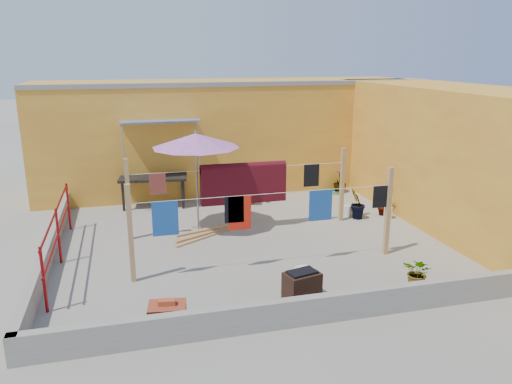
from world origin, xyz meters
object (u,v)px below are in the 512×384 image
Objects in this scene: patio_umbrella at (196,141)px; plant_back_a at (250,191)px; brazier at (302,286)px; white_basin at (305,271)px; brick_stack at (167,317)px; water_jug_a at (348,211)px; water_jug_b at (388,213)px; green_hose at (336,191)px; outdoor_table at (153,179)px.

patio_umbrella is 3.20× the size of plant_back_a.
white_basin is at bearing 67.19° from brazier.
brazier is (2.23, 0.37, 0.04)m from brick_stack.
brick_stack reaches higher than water_jug_a.
patio_umbrella is 4.28m from water_jug_a.
brick_stack is 1.39× the size of white_basin.
water_jug_b is at bearing 38.79° from white_basin.
patio_umbrella is at bearing -152.47° from green_hose.
white_basin is 1.39× the size of water_jug_a.
brick_stack is 6.92m from water_jug_b.
brick_stack is 0.94× the size of brazier.
outdoor_table is at bearing 108.47° from brazier.
brick_stack is 2.26m from brazier.
water_jug_a reaches higher than green_hose.
white_basin and green_hose have the same top height.
water_jug_a is 0.98m from water_jug_b.
green_hose is (4.41, 2.30, -2.06)m from patio_umbrella.
brazier is 4.71m from water_jug_a.
water_jug_b reaches higher than white_basin.
water_jug_b is (3.52, 3.47, -0.10)m from brazier.
water_jug_a is 0.61× the size of green_hose.
plant_back_a is at bearing 84.81° from brazier.
brazier is 1.49× the size of white_basin.
white_basin is 5.80m from green_hose.
outdoor_table is 5.95× the size of water_jug_a.
outdoor_table is at bearing 110.19° from patio_umbrella.
brick_stack is 6.56m from plant_back_a.
outdoor_table reaches higher than water_jug_b.
plant_back_a is (-2.73, -0.44, 0.33)m from green_hose.
water_jug_a is at bearing -38.43° from plant_back_a.
white_basin is 4.63m from plant_back_a.
brazier is (2.01, -6.03, -0.49)m from outdoor_table.
outdoor_table is 3.07× the size of brick_stack.
brazier is at bearing -118.27° from green_hose.
brazier is 6.85m from green_hose.
water_jug_a is (2.64, 3.90, -0.11)m from brazier.
water_jug_b is 0.45× the size of plant_back_a.
white_basin is 0.59× the size of plant_back_a.
patio_umbrella is 3.79m from white_basin.
patio_umbrella is 3.04m from plant_back_a.
white_basin is at bearing -91.24° from plant_back_a.
green_hose is (5.47, 6.40, -0.17)m from brick_stack.
brick_stack is (-0.22, -6.40, -0.53)m from outdoor_table.
plant_back_a reaches higher than brazier.
brick_stack is 6.48m from water_jug_a.
white_basin is at bearing -127.29° from water_jug_a.
brazier is 1.26× the size of green_hose.
white_basin is (1.58, -2.76, -2.06)m from patio_umbrella.
outdoor_table is 2.87× the size of brazier.
outdoor_table is 4.27× the size of white_basin.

